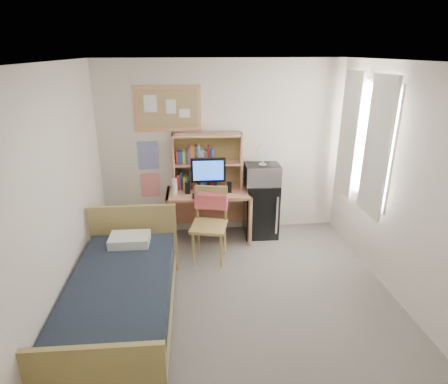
{
  "coord_description": "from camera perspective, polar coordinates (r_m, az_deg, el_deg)",
  "views": [
    {
      "loc": [
        -0.57,
        -3.33,
        2.7
      ],
      "look_at": [
        -0.07,
        1.2,
        0.96
      ],
      "focal_mm": 30.0,
      "sensor_mm": 36.0,
      "label": 1
    }
  ],
  "objects": [
    {
      "name": "microwave",
      "position": [
        5.54,
        5.86,
        2.72
      ],
      "size": [
        0.51,
        0.4,
        0.29
      ],
      "primitive_type": "cube",
      "rotation": [
        0.0,
        0.0,
        -0.04
      ],
      "color": "silver",
      "rests_on": "mini_fridge"
    },
    {
      "name": "curtain_left",
      "position": [
        4.85,
        22.27,
        6.19
      ],
      "size": [
        0.04,
        0.55,
        1.7
      ],
      "primitive_type": "cube",
      "color": "white",
      "rests_on": "wall_right"
    },
    {
      "name": "monitor",
      "position": [
        5.33,
        -2.4,
        2.49
      ],
      "size": [
        0.49,
        0.05,
        0.52
      ],
      "primitive_type": "cube",
      "rotation": [
        0.0,
        0.0,
        -0.02
      ],
      "color": "black",
      "rests_on": "desk"
    },
    {
      "name": "hutch",
      "position": [
        5.48,
        -2.53,
        4.66
      ],
      "size": [
        1.01,
        0.28,
        0.82
      ],
      "primitive_type": "cube",
      "rotation": [
        0.0,
        0.0,
        -0.02
      ],
      "color": "tan",
      "rests_on": "desk"
    },
    {
      "name": "curtain_right",
      "position": [
        5.55,
        18.48,
        8.35
      ],
      "size": [
        0.04,
        0.55,
        1.7
      ],
      "primitive_type": "cube",
      "color": "white",
      "rests_on": "wall_right"
    },
    {
      "name": "poster_wave",
      "position": [
        5.64,
        -11.49,
        5.53
      ],
      "size": [
        0.3,
        0.01,
        0.42
      ],
      "primitive_type": "cube",
      "color": "#2A41A8",
      "rests_on": "wall_back"
    },
    {
      "name": "hoodie",
      "position": [
        5.08,
        -1.96,
        -1.37
      ],
      "size": [
        0.46,
        0.24,
        0.21
      ],
      "primitive_type": "cube",
      "rotation": [
        0.0,
        0.0,
        -0.24
      ],
      "color": "#EA595B",
      "rests_on": "desk_chair"
    },
    {
      "name": "water_bottle",
      "position": [
        5.34,
        -7.51,
        0.76
      ],
      "size": [
        0.07,
        0.07,
        0.24
      ],
      "primitive_type": "cylinder",
      "rotation": [
        0.0,
        0.0,
        -0.02
      ],
      "color": "silver",
      "rests_on": "desk"
    },
    {
      "name": "floor",
      "position": [
        4.33,
        2.84,
        -17.91
      ],
      "size": [
        3.6,
        4.2,
        0.02
      ],
      "primitive_type": "cube",
      "color": "slate",
      "rests_on": "ground"
    },
    {
      "name": "desk_chair",
      "position": [
        5.01,
        -2.29,
        -5.16
      ],
      "size": [
        0.61,
        0.61,
        1.01
      ],
      "primitive_type": "cube",
      "rotation": [
        0.0,
        0.0,
        -0.24
      ],
      "color": "tan",
      "rests_on": "floor"
    },
    {
      "name": "keyboard",
      "position": [
        5.28,
        -2.29,
        -0.56
      ],
      "size": [
        0.47,
        0.16,
        0.02
      ],
      "primitive_type": "cube",
      "rotation": [
        0.0,
        0.0,
        -0.02
      ],
      "color": "black",
      "rests_on": "desk"
    },
    {
      "name": "poster_japan",
      "position": [
        5.77,
        -11.16,
        1.03
      ],
      "size": [
        0.28,
        0.01,
        0.36
      ],
      "primitive_type": "cube",
      "color": "red",
      "rests_on": "wall_back"
    },
    {
      "name": "wall_front",
      "position": [
        1.95,
        14.31,
        -25.88
      ],
      "size": [
        3.6,
        0.04,
        2.6
      ],
      "primitive_type": "cube",
      "color": "white",
      "rests_on": "floor"
    },
    {
      "name": "desk_fan",
      "position": [
        5.46,
        5.97,
        5.6
      ],
      "size": [
        0.24,
        0.24,
        0.29
      ],
      "primitive_type": "cylinder",
      "rotation": [
        0.0,
        0.0,
        -0.04
      ],
      "color": "silver",
      "rests_on": "microwave"
    },
    {
      "name": "ceiling",
      "position": [
        3.38,
        3.67,
        19.12
      ],
      "size": [
        3.6,
        4.2,
        0.02
      ],
      "primitive_type": "cube",
      "color": "silver",
      "rests_on": "wall_back"
    },
    {
      "name": "wall_right",
      "position": [
        4.32,
        27.48,
        -0.5
      ],
      "size": [
        0.04,
        4.2,
        2.6
      ],
      "primitive_type": "cube",
      "color": "white",
      "rests_on": "floor"
    },
    {
      "name": "wall_back",
      "position": [
        5.64,
        -0.25,
        6.48
      ],
      "size": [
        3.6,
        0.04,
        2.6
      ],
      "primitive_type": "cube",
      "color": "white",
      "rests_on": "floor"
    },
    {
      "name": "pillow",
      "position": [
        4.55,
        -14.18,
        -7.07
      ],
      "size": [
        0.47,
        0.33,
        0.11
      ],
      "primitive_type": "cube",
      "rotation": [
        0.0,
        0.0,
        -0.03
      ],
      "color": "silver",
      "rests_on": "bed"
    },
    {
      "name": "mini_fridge",
      "position": [
        5.76,
        5.63,
        -2.58
      ],
      "size": [
        0.51,
        0.51,
        0.84
      ],
      "primitive_type": "cube",
      "rotation": [
        0.0,
        0.0,
        -0.04
      ],
      "color": "black",
      "rests_on": "floor"
    },
    {
      "name": "bed",
      "position": [
        4.1,
        -15.39,
        -16.15
      ],
      "size": [
        1.08,
        2.08,
        0.56
      ],
      "primitive_type": "cube",
      "rotation": [
        0.0,
        0.0,
        -0.03
      ],
      "color": "black",
      "rests_on": "floor"
    },
    {
      "name": "window_unit",
      "position": [
        5.21,
        20.55,
        7.34
      ],
      "size": [
        0.1,
        1.4,
        1.7
      ],
      "primitive_type": "cube",
      "color": "white",
      "rests_on": "wall_right"
    },
    {
      "name": "desk",
      "position": [
        5.62,
        -2.34,
        -3.55
      ],
      "size": [
        1.23,
        0.64,
        0.76
      ],
      "primitive_type": "cube",
      "rotation": [
        0.0,
        0.0,
        -0.02
      ],
      "color": "tan",
      "rests_on": "floor"
    },
    {
      "name": "speaker_right",
      "position": [
        5.41,
        0.8,
        0.72
      ],
      "size": [
        0.06,
        0.06,
        0.15
      ],
      "primitive_type": "cube",
      "rotation": [
        0.0,
        0.0,
        -0.02
      ],
      "color": "black",
      "rests_on": "desk"
    },
    {
      "name": "wall_left",
      "position": [
        3.82,
        -24.57,
        -2.67
      ],
      "size": [
        0.04,
        4.2,
        2.6
      ],
      "primitive_type": "cube",
      "color": "white",
      "rests_on": "floor"
    },
    {
      "name": "bulletin_board",
      "position": [
        5.47,
        -8.59,
        12.44
      ],
      "size": [
        0.94,
        0.03,
        0.64
      ],
      "primitive_type": "cube",
      "color": "tan",
      "rests_on": "wall_back"
    },
    {
      "name": "speaker_left",
      "position": [
        5.38,
        -5.57,
        0.65
      ],
      "size": [
        0.08,
        0.08,
        0.18
      ],
      "primitive_type": "cube",
      "rotation": [
        0.0,
        0.0,
        -0.02
      ],
      "color": "black",
      "rests_on": "desk"
    }
  ]
}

